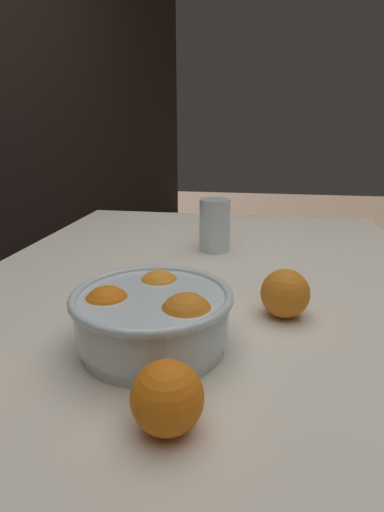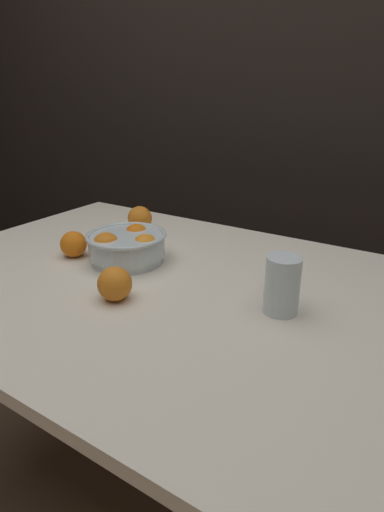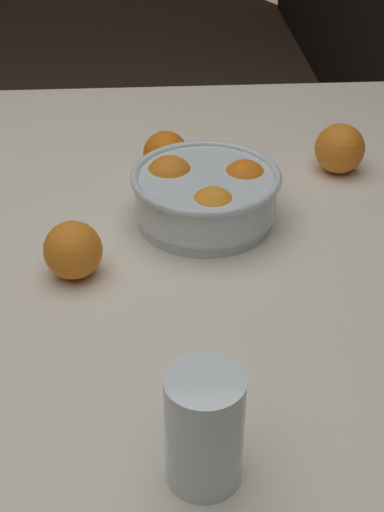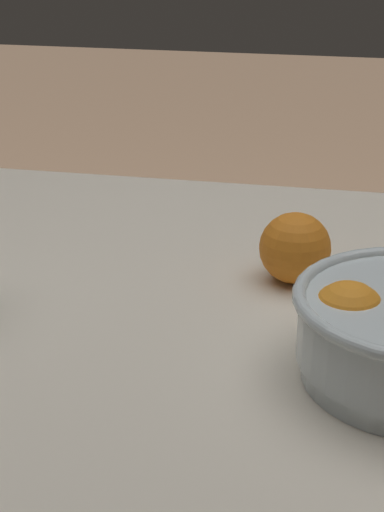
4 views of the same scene
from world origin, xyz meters
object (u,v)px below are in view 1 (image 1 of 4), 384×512
at_px(orange_loose_near_bowl, 285,293).
at_px(orange_loose_aside, 167,397).
at_px(fruit_bowl, 153,315).
at_px(juice_glass, 213,227).

distance_m(orange_loose_near_bowl, orange_loose_aside, 0.30).
bearing_deg(fruit_bowl, juice_glass, -4.23).
distance_m(juice_glass, orange_loose_aside, 0.60).
height_order(juice_glass, orange_loose_near_bowl, juice_glass).
relative_size(orange_loose_near_bowl, orange_loose_aside, 1.05).
bearing_deg(orange_loose_near_bowl, orange_loose_aside, 154.68).
bearing_deg(orange_loose_aside, fruit_bowl, 19.36).
height_order(juice_glass, orange_loose_aside, juice_glass).
xyz_separation_m(fruit_bowl, juice_glass, (0.45, -0.03, 0.01)).
bearing_deg(orange_loose_aside, orange_loose_near_bowl, -25.32).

